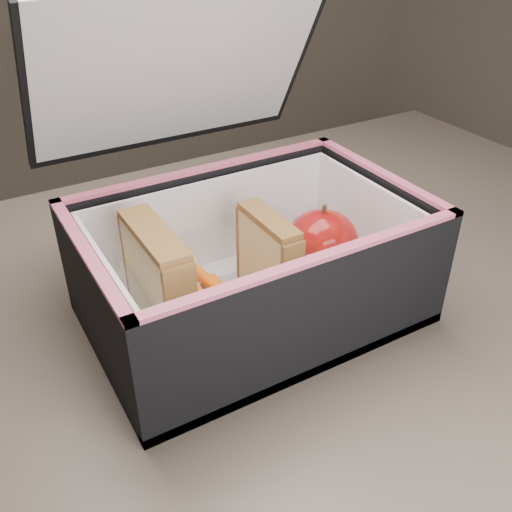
# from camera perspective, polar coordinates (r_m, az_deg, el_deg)

# --- Properties ---
(kitchen_table) EXTENTS (1.20, 0.80, 0.75)m
(kitchen_table) POSITION_cam_1_polar(r_m,az_deg,el_deg) (0.69, 0.98, -10.23)
(kitchen_table) COLOR brown
(kitchen_table) RESTS_ON ground
(lunch_bag) EXTENTS (0.33, 0.33, 0.31)m
(lunch_bag) POSITION_cam_1_polar(r_m,az_deg,el_deg) (0.58, -0.64, 0.12)
(lunch_bag) COLOR black
(lunch_bag) RESTS_ON kitchen_table
(plastic_tub) EXTENTS (0.17, 0.12, 0.07)m
(plastic_tub) POSITION_cam_1_polar(r_m,az_deg,el_deg) (0.57, -3.91, -3.24)
(plastic_tub) COLOR white
(plastic_tub) RESTS_ON lunch_bag
(sandwich_left) EXTENTS (0.03, 0.10, 0.12)m
(sandwich_left) POSITION_cam_1_polar(r_m,az_deg,el_deg) (0.54, -9.70, -2.83)
(sandwich_left) COLOR #D5C07F
(sandwich_left) RESTS_ON plastic_tub
(sandwich_right) EXTENTS (0.02, 0.09, 0.10)m
(sandwich_right) POSITION_cam_1_polar(r_m,az_deg,el_deg) (0.58, 1.24, -0.21)
(sandwich_right) COLOR #D5C07F
(sandwich_right) RESTS_ON plastic_tub
(carrot_sticks) EXTENTS (0.06, 0.13, 0.03)m
(carrot_sticks) POSITION_cam_1_polar(r_m,az_deg,el_deg) (0.57, -3.55, -4.83)
(carrot_sticks) COLOR #FF5D00
(carrot_sticks) RESTS_ON plastic_tub
(paper_napkin) EXTENTS (0.09, 0.10, 0.01)m
(paper_napkin) POSITION_cam_1_polar(r_m,az_deg,el_deg) (0.65, 6.67, -1.73)
(paper_napkin) COLOR white
(paper_napkin) RESTS_ON lunch_bag
(red_apple) EXTENTS (0.10, 0.10, 0.08)m
(red_apple) POSITION_cam_1_polar(r_m,az_deg,el_deg) (0.62, 6.61, 1.31)
(red_apple) COLOR maroon
(red_apple) RESTS_ON paper_napkin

